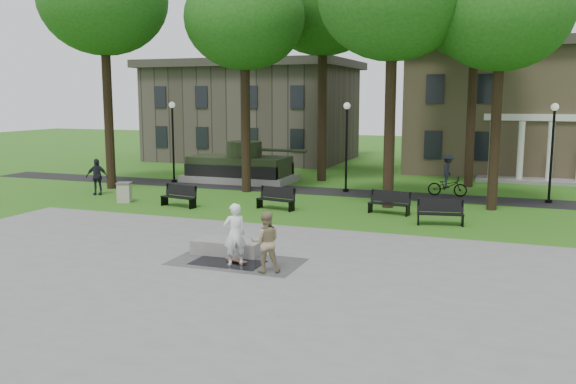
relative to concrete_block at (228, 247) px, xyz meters
name	(u,v)px	position (x,y,z in m)	size (l,w,h in m)	color
ground	(241,242)	(-0.31, 1.69, -0.24)	(120.00, 120.00, 0.00)	#346217
plaza	(165,282)	(-0.31, -3.31, -0.23)	(22.00, 16.00, 0.02)	gray
footpath	(335,192)	(-0.31, 13.69, -0.24)	(44.00, 2.60, 0.01)	black
building_right	(535,107)	(9.69, 27.69, 4.10)	(17.00, 12.00, 8.60)	#9E8460
building_left	(254,114)	(-11.31, 28.19, 3.35)	(15.00, 10.00, 7.20)	#4C443D
tree_0	(103,1)	(-12.31, 10.69, 9.78)	(6.80, 6.80, 12.97)	black
tree_1	(245,19)	(-4.81, 12.19, 8.71)	(6.20, 6.20, 11.63)	black
tree_3	(502,12)	(7.69, 11.19, 8.35)	(6.00, 6.00, 11.19)	black
tree_4	(323,3)	(-2.31, 17.69, 10.15)	(7.20, 7.20, 13.50)	black
tree_5	(476,10)	(6.19, 18.19, 9.42)	(6.40, 6.40, 12.44)	black
lamp_left	(173,135)	(-10.31, 13.99, 2.55)	(0.36, 0.36, 4.73)	black
lamp_mid	(346,139)	(0.19, 13.99, 2.55)	(0.36, 0.36, 4.73)	black
lamp_right	(552,145)	(10.19, 13.99, 2.55)	(0.36, 0.36, 4.73)	black
tank_monument	(240,167)	(-6.76, 15.69, 0.61)	(7.45, 3.40, 2.40)	gray
puddle	(228,263)	(0.48, -0.99, -0.22)	(2.20, 1.20, 0.00)	black
concrete_block	(228,247)	(0.00, 0.00, 0.00)	(2.20, 1.00, 0.45)	gray
skateboard	(236,261)	(0.70, -0.83, -0.19)	(0.78, 0.20, 0.07)	brown
skateboarder	(235,234)	(0.79, -1.11, 0.72)	(0.69, 0.45, 1.88)	white
friend_watching	(266,242)	(1.93, -1.47, 0.67)	(0.87, 0.67, 1.78)	#958560
pedestrian_walker	(97,177)	(-11.61, 8.55, 0.69)	(1.10, 0.46, 1.87)	black
cyclist	(448,179)	(5.43, 14.42, 0.64)	(1.95, 1.10, 2.16)	black
park_bench_0	(179,195)	(-5.87, 7.02, 0.28)	(1.85, 0.86, 1.00)	black
park_bench_1	(276,198)	(-1.43, 7.92, 0.28)	(1.85, 0.85, 1.00)	black
park_bench_2	(389,202)	(3.57, 8.62, 0.28)	(1.85, 0.79, 1.00)	black
park_bench_3	(441,212)	(5.91, 7.04, 0.28)	(1.85, 0.84, 1.00)	black
trash_bin	(124,192)	(-8.96, 7.15, 0.24)	(0.86, 0.86, 0.96)	#BDB79B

